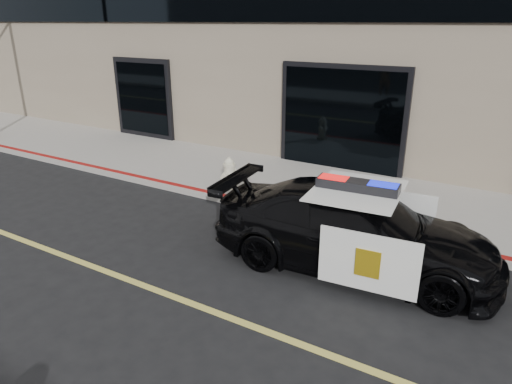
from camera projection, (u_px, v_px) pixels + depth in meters
The scene contains 4 objects.
ground at pixel (224, 316), 6.41m from camera, with size 120.00×120.00×0.00m, color black.
sidewalk_n at pixel (352, 196), 10.60m from camera, with size 60.00×3.50×0.15m, color gray.
police_car at pixel (354, 229), 7.49m from camera, with size 2.70×4.98×1.52m.
fire_hydrant at pixel (229, 174), 10.74m from camera, with size 0.34×0.48×0.76m.
Camera 1 is at (3.13, -4.40, 3.89)m, focal length 32.00 mm.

